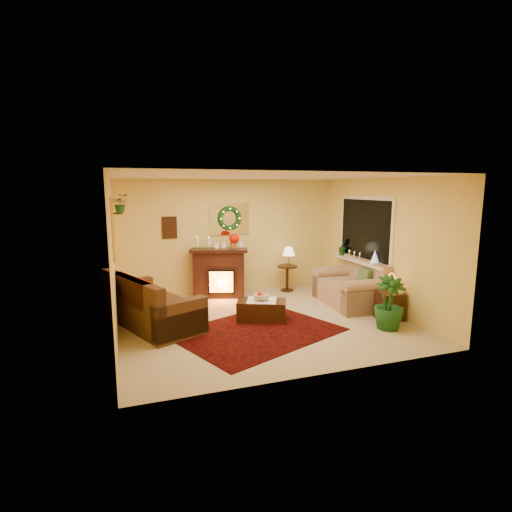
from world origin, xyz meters
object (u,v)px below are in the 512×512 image
object	(u,v)px
sofa	(152,301)
coffee_table	(262,309)
fireplace	(219,273)
end_table_square	(390,305)
loveseat	(349,285)
side_table_round	(287,277)

from	to	relation	value
sofa	coffee_table	distance (m)	1.97
fireplace	end_table_square	distance (m)	3.64
loveseat	coffee_table	world-z (taller)	loveseat
fireplace	coffee_table	size ratio (longest dim) A/B	1.26
loveseat	end_table_square	xyz separation A→B (m)	(0.20, -1.08, -0.15)
sofa	fireplace	xyz separation A→B (m)	(1.56, 1.40, 0.12)
side_table_round	coffee_table	size ratio (longest dim) A/B	0.69
sofa	fireplace	size ratio (longest dim) A/B	1.90
loveseat	coffee_table	distance (m)	2.09
side_table_round	end_table_square	world-z (taller)	side_table_round
fireplace	loveseat	world-z (taller)	fireplace
sofa	side_table_round	xyz separation A→B (m)	(3.20, 1.40, -0.10)
sofa	end_table_square	size ratio (longest dim) A/B	4.16
side_table_round	loveseat	bearing A→B (deg)	-61.88
loveseat	sofa	bearing A→B (deg)	-176.91
loveseat	coffee_table	bearing A→B (deg)	-166.42
sofa	loveseat	world-z (taller)	same
end_table_square	coffee_table	distance (m)	2.37
sofa	coffee_table	size ratio (longest dim) A/B	2.40
fireplace	coffee_table	distance (m)	1.87
coffee_table	side_table_round	bearing A→B (deg)	78.26
end_table_square	coffee_table	bearing A→B (deg)	162.19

